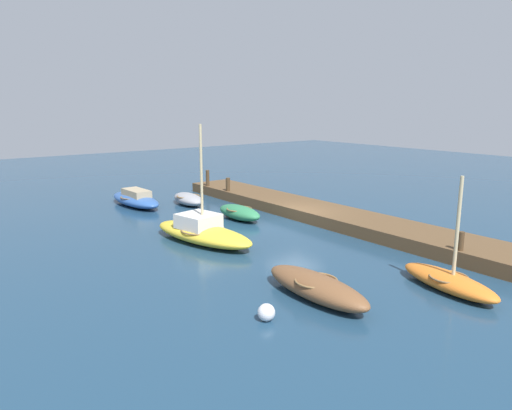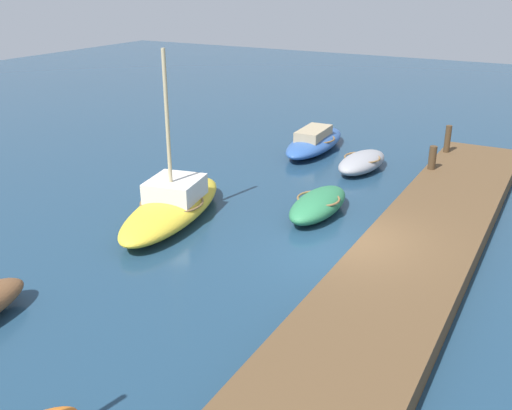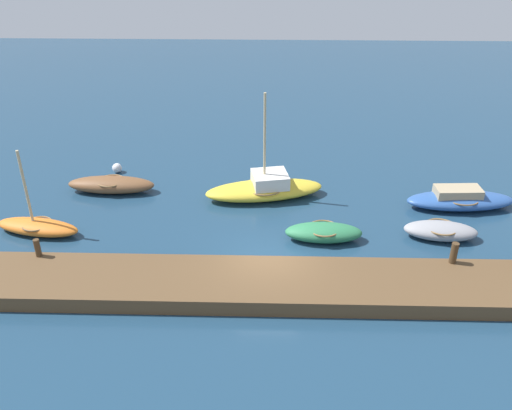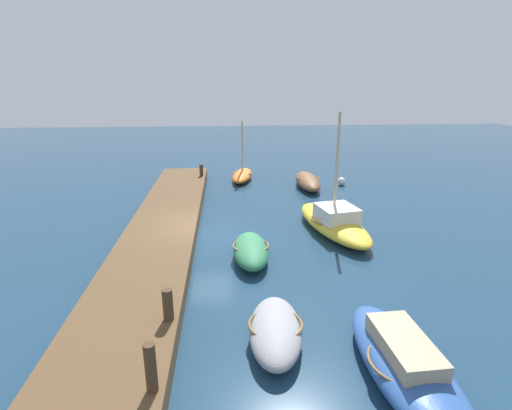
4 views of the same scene
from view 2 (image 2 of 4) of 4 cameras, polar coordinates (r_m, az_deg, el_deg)
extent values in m
plane|color=navy|center=(16.00, 9.22, -5.20)|extent=(84.00, 84.00, 0.00)
cube|color=brown|center=(15.46, 15.15, -5.47)|extent=(22.51, 2.92, 0.61)
ellipsoid|color=#939399|center=(23.08, 10.47, 4.20)|extent=(3.22, 1.65, 0.70)
torus|color=olive|center=(23.03, 10.50, 4.66)|extent=(1.56, 1.56, 0.07)
ellipsoid|color=gold|center=(18.22, -8.31, -0.33)|extent=(6.05, 3.03, 0.79)
torus|color=olive|center=(18.14, -8.34, 0.30)|extent=(2.35, 2.35, 0.07)
cube|color=silver|center=(18.26, -8.03, 1.61)|extent=(1.95, 1.84, 0.65)
cylinder|color=#C6B284|center=(17.43, -8.76, 7.51)|extent=(0.12, 0.12, 4.66)
ellipsoid|color=#2D7A4C|center=(18.50, 6.19, 0.05)|extent=(3.30, 1.34, 0.75)
torus|color=olive|center=(18.43, 6.22, 0.65)|extent=(1.40, 1.40, 0.07)
ellipsoid|color=#2D569E|center=(25.50, 5.84, 6.18)|extent=(5.15, 1.94, 0.74)
torus|color=olive|center=(25.45, 5.86, 6.62)|extent=(1.85, 1.85, 0.07)
cube|color=tan|center=(25.22, 5.73, 7.06)|extent=(2.17, 1.11, 0.45)
cylinder|color=#47331E|center=(21.90, 17.11, 4.51)|extent=(0.27, 0.27, 0.86)
cylinder|color=#47331E|center=(24.23, 18.49, 6.24)|extent=(0.24, 0.24, 1.08)
camera|label=1|loc=(21.53, -73.18, 3.57)|focal=33.22mm
camera|label=3|loc=(19.82, 80.99, 20.72)|focal=38.41mm
camera|label=4|loc=(30.35, 19.48, 19.55)|focal=28.18mm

